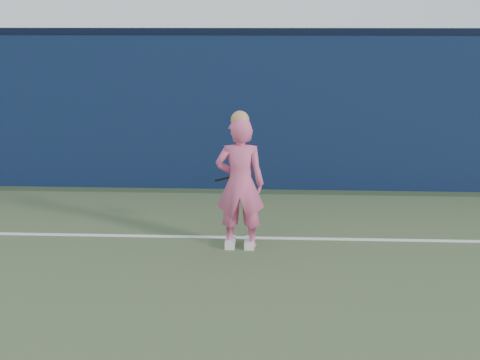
{
  "coord_description": "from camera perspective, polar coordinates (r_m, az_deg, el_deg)",
  "views": [
    {
      "loc": [
        0.37,
        -3.3,
        2.78
      ],
      "look_at": [
        0.05,
        3.71,
        0.86
      ],
      "focal_mm": 45.0,
      "sensor_mm": 36.0,
      "label": 1
    }
  ],
  "objects": [
    {
      "name": "backstop_wall",
      "position": [
        9.92,
        0.44,
        6.4
      ],
      "size": [
        24.0,
        0.4,
        2.5
      ],
      "primitive_type": "cube",
      "color": "#0D1D3C",
      "rests_on": "ground"
    },
    {
      "name": "wall_cap",
      "position": [
        9.81,
        0.45,
        13.92
      ],
      "size": [
        24.0,
        0.42,
        0.1
      ],
      "primitive_type": "cube",
      "color": "black",
      "rests_on": "backstop_wall"
    },
    {
      "name": "player",
      "position": [
        7.28,
        0.0,
        -0.32
      ],
      "size": [
        0.6,
        0.4,
        1.71
      ],
      "rotation": [
        0.0,
        0.0,
        3.13
      ],
      "color": "#EB5B8D",
      "rests_on": "ground"
    },
    {
      "name": "racket",
      "position": [
        7.68,
        -0.0,
        0.4
      ],
      "size": [
        0.49,
        0.16,
        0.27
      ],
      "rotation": [
        0.0,
        0.0,
        -0.36
      ],
      "color": "black",
      "rests_on": "ground"
    }
  ]
}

